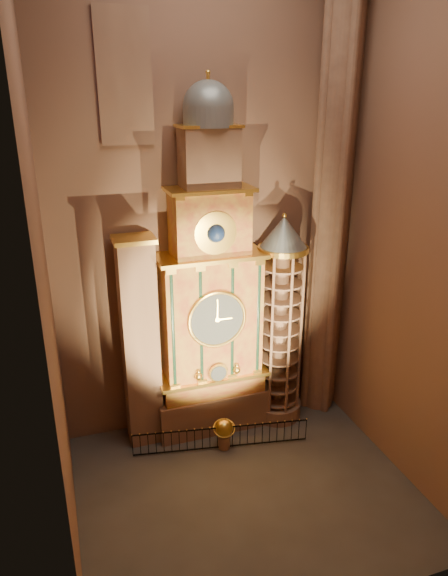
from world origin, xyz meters
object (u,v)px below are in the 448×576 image
object	(u,v)px
stair_turret	(280,323)
iron_railing	(221,438)
celestial_globe	(224,431)
astronomical_clock	(211,304)
portrait_tower	(140,343)

from	to	relation	value
stair_turret	iron_railing	size ratio (longest dim) A/B	1.32
celestial_globe	iron_railing	xyz separation A→B (m)	(-0.16, -0.04, -0.29)
astronomical_clock	portrait_tower	bearing A→B (deg)	179.71
astronomical_clock	iron_railing	size ratio (longest dim) A/B	2.04
portrait_tower	iron_railing	world-z (taller)	portrait_tower
celestial_globe	iron_railing	size ratio (longest dim) A/B	0.19
astronomical_clock	celestial_globe	size ratio (longest dim) A/B	10.90
stair_turret	celestial_globe	xyz separation A→B (m)	(-3.51, -1.74, -4.35)
stair_turret	portrait_tower	bearing A→B (deg)	177.67
stair_turret	iron_railing	distance (m)	6.17
astronomical_clock	stair_turret	world-z (taller)	astronomical_clock
portrait_tower	celestial_globe	size ratio (longest dim) A/B	6.66
iron_railing	stair_turret	bearing A→B (deg)	25.94
stair_turret	iron_railing	world-z (taller)	stair_turret
portrait_tower	celestial_globe	world-z (taller)	portrait_tower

